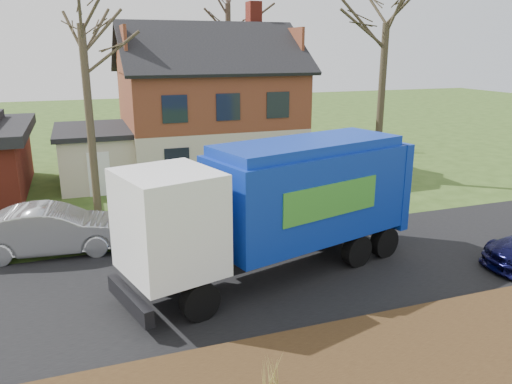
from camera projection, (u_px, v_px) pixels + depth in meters
name	position (u px, v px, depth m)	size (l,w,h in m)	color
ground	(263.00, 276.00, 15.31)	(120.00, 120.00, 0.00)	#2D4617
road	(263.00, 275.00, 15.31)	(80.00, 7.00, 0.02)	black
mulch_verge	(351.00, 373.00, 10.48)	(80.00, 3.50, 0.30)	black
main_house	(200.00, 100.00, 27.27)	(12.95, 8.95, 9.26)	#C4B39E
garbage_truck	(282.00, 200.00, 14.95)	(9.78, 4.98, 4.05)	black
silver_sedan	(52.00, 230.00, 16.83)	(1.75, 5.01, 1.65)	#A2A6AA
grass_clump_mid	(273.00, 376.00, 9.44)	(0.32, 0.26, 0.89)	#A59548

